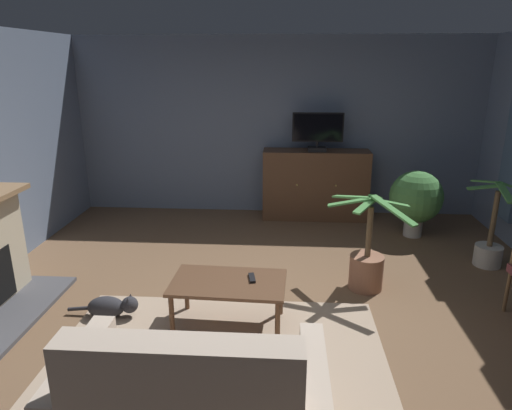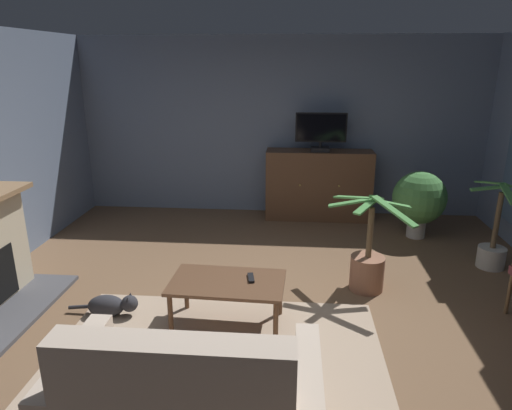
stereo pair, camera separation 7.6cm
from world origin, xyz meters
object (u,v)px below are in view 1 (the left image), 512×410
at_px(tv_cabinet, 315,186).
at_px(tv_remote, 252,278).
at_px(potted_plant_tall_palm_by_window, 416,198).
at_px(potted_plant_small_fern_corner, 367,265).
at_px(coffee_table, 228,286).
at_px(cat, 111,307).
at_px(television, 318,131).
at_px(potted_plant_on_hearth_side, 489,246).

xyz_separation_m(tv_cabinet, tv_remote, (-0.73, -3.03, -0.03)).
bearing_deg(potted_plant_tall_palm_by_window, tv_cabinet, 152.66).
bearing_deg(potted_plant_small_fern_corner, tv_cabinet, 100.38).
height_order(coffee_table, potted_plant_small_fern_corner, potted_plant_small_fern_corner).
relative_size(potted_plant_tall_palm_by_window, cat, 1.32).
bearing_deg(television, potted_plant_small_fern_corner, -79.38).
distance_m(coffee_table, potted_plant_on_hearth_side, 3.24).
relative_size(tv_cabinet, tv_remote, 9.19).
height_order(potted_plant_small_fern_corner, potted_plant_tall_palm_by_window, potted_plant_small_fern_corner).
distance_m(tv_cabinet, cat, 3.66).
bearing_deg(tv_cabinet, tv_remote, -103.61).
height_order(coffee_table, cat, coffee_table).
xyz_separation_m(potted_plant_small_fern_corner, potted_plant_tall_palm_by_window, (0.89, 1.58, 0.28)).
height_order(tv_remote, cat, tv_remote).
relative_size(tv_remote, potted_plant_on_hearth_side, 0.17).
bearing_deg(cat, coffee_table, -4.08).
relative_size(potted_plant_small_fern_corner, cat, 1.50).
xyz_separation_m(potted_plant_on_hearth_side, cat, (-4.00, -1.41, -0.13)).
distance_m(potted_plant_small_fern_corner, potted_plant_tall_palm_by_window, 1.83).
relative_size(potted_plant_small_fern_corner, potted_plant_tall_palm_by_window, 1.14).
bearing_deg(tv_cabinet, coffee_table, -106.91).
bearing_deg(coffee_table, cat, 175.92).
bearing_deg(potted_plant_tall_palm_by_window, cat, -145.38).
distance_m(coffee_table, potted_plant_tall_palm_by_window, 3.29).
bearing_deg(cat, potted_plant_small_fern_corner, 16.79).
height_order(television, tv_remote, television).
xyz_separation_m(coffee_table, cat, (-1.12, 0.08, -0.29)).
height_order(potted_plant_tall_palm_by_window, cat, potted_plant_tall_palm_by_window).
height_order(television, potted_plant_on_hearth_side, television).
xyz_separation_m(tv_cabinet, coffee_table, (-0.94, -3.08, -0.09)).
xyz_separation_m(tv_cabinet, potted_plant_tall_palm_by_window, (1.31, -0.68, 0.04)).
distance_m(tv_remote, cat, 1.38).
distance_m(potted_plant_small_fern_corner, cat, 2.59).
bearing_deg(tv_cabinet, potted_plant_small_fern_corner, -79.62).
bearing_deg(tv_remote, tv_cabinet, -23.72).
distance_m(potted_plant_on_hearth_side, potted_plant_tall_palm_by_window, 1.15).
relative_size(tv_cabinet, coffee_table, 1.52).
relative_size(tv_remote, potted_plant_small_fern_corner, 0.16).
bearing_deg(cat, tv_cabinet, 55.51).
bearing_deg(potted_plant_tall_palm_by_window, potted_plant_small_fern_corner, -119.52).
distance_m(television, potted_plant_small_fern_corner, 2.48).
bearing_deg(potted_plant_on_hearth_side, cat, -160.51).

